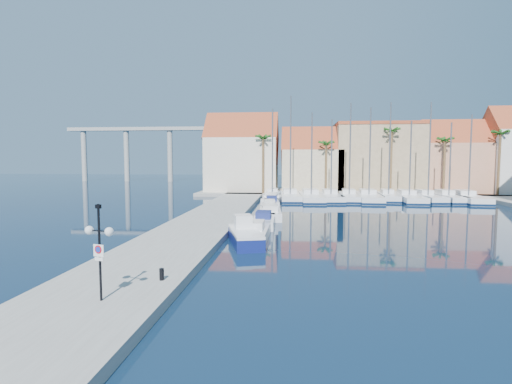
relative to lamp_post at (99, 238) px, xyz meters
The scene contains 33 objects.
ground 11.71m from the lamp_post, 41.99° to the left, with size 260.00×260.00×0.00m, color black.
quay_west 21.26m from the lamp_post, 91.58° to the left, with size 6.00×77.00×0.50m, color gray.
shore_north 58.61m from the lamp_post, 71.67° to the left, with size 54.00×16.00×0.50m, color gray.
lamp_post is the anchor object (origin of this frame).
bollard 3.83m from the lamp_post, 61.93° to the left, with size 0.22×0.22×0.54m, color black.
fishing_boat 13.93m from the lamp_post, 73.16° to the left, with size 3.23×5.82×1.94m.
motorboat_west_0 15.94m from the lamp_post, 73.32° to the left, with size 1.99×6.07×1.40m.
motorboat_west_1 21.38m from the lamp_post, 77.08° to the left, with size 1.97×5.84×1.40m.
motorboat_west_2 26.42m from the lamp_post, 79.02° to the left, with size 2.64×6.84×1.40m.
motorboat_west_3 31.28m from the lamp_post, 81.49° to the left, with size 2.21×5.53×1.40m.
motorboat_west_4 35.68m from the lamp_post, 82.58° to the left, with size 2.28×5.73×1.40m.
motorboat_west_5 40.47m from the lamp_post, 83.65° to the left, with size 2.77×6.95×1.40m.
sailboat_0 44.25m from the lamp_post, 84.49° to the left, with size 2.23×8.26×13.20m.
sailboat_1 44.12m from the lamp_post, 81.08° to the left, with size 3.49×10.68×14.86m.
sailboat_2 44.34m from the lamp_post, 77.19° to the left, with size 3.68×11.80×12.48m.
sailboat_3 45.22m from the lamp_post, 73.79° to the left, with size 3.28×10.43×11.51m.
sailboat_4 46.41m from the lamp_post, 70.74° to the left, with size 3.27×9.98×13.82m.
sailboat_5 47.25m from the lamp_post, 67.59° to the left, with size 3.75×11.83×13.13m.
sailboat_6 49.06m from the lamp_post, 64.78° to the left, with size 2.75×8.68×13.91m.
sailboat_7 49.34m from the lamp_post, 61.60° to the left, with size 3.37×11.14×11.19m.
sailboat_8 50.89m from the lamp_post, 59.20° to the left, with size 3.22×9.38×13.78m.
sailboat_9 52.82m from the lamp_post, 56.67° to the left, with size 2.90×9.97×11.01m.
sailboat_10 53.65m from the lamp_post, 54.15° to the left, with size 3.60×11.34×12.01m.
building_0 54.72m from the lamp_post, 91.66° to the left, with size 12.30×9.00×13.50m.
building_1 55.61m from the lamp_post, 79.19° to the left, with size 10.30×8.00×11.00m.
building_2 59.65m from the lamp_post, 68.93° to the left, with size 14.20×10.20×11.50m.
building_3 64.06m from the lamp_post, 58.52° to the left, with size 10.30×8.00×12.00m.
palm_0 50.01m from the lamp_post, 87.21° to the left, with size 2.60×2.60×10.15m.
palm_1 51.37m from the lamp_post, 75.94° to the left, with size 2.60×2.60×9.15m.
palm_2 54.86m from the lamp_post, 65.67° to the left, with size 2.60×2.60×11.15m.
palm_3 58.44m from the lamp_post, 58.47° to the left, with size 2.60×2.60×9.65m.
palm_4 63.06m from the lamp_post, 52.23° to the left, with size 2.60×2.60×10.65m.
viaduct 94.96m from the lamp_post, 108.89° to the left, with size 48.00×2.20×14.45m.
Camera 1 is at (-1.00, -21.98, 5.96)m, focal length 28.00 mm.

